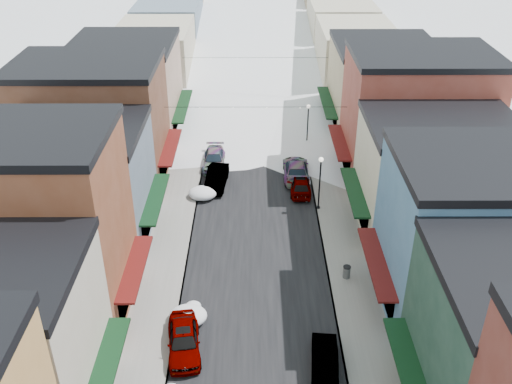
{
  "coord_description": "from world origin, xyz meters",
  "views": [
    {
      "loc": [
        -0.13,
        -7.98,
        25.07
      ],
      "look_at": [
        0.0,
        30.45,
        2.91
      ],
      "focal_mm": 40.0,
      "sensor_mm": 36.0,
      "label": 1
    }
  ],
  "objects_px": {
    "car_green_sedan": "(325,358)",
    "car_silver_sedan": "(184,340)",
    "car_dark_hatch": "(217,178)",
    "trash_can": "(347,272)",
    "streetlamp_near": "(320,177)"
  },
  "relations": [
    {
      "from": "car_green_sedan",
      "to": "car_silver_sedan",
      "type": "bearing_deg",
      "value": -4.32
    },
    {
      "from": "car_dark_hatch",
      "to": "trash_can",
      "type": "bearing_deg",
      "value": -48.51
    },
    {
      "from": "car_silver_sedan",
      "to": "trash_can",
      "type": "height_order",
      "value": "car_silver_sedan"
    },
    {
      "from": "trash_can",
      "to": "streetlamp_near",
      "type": "height_order",
      "value": "streetlamp_near"
    },
    {
      "from": "trash_can",
      "to": "car_dark_hatch",
      "type": "bearing_deg",
      "value": 126.18
    },
    {
      "from": "trash_can",
      "to": "streetlamp_near",
      "type": "relative_size",
      "value": 0.2
    },
    {
      "from": "car_dark_hatch",
      "to": "trash_can",
      "type": "distance_m",
      "value": 16.51
    },
    {
      "from": "car_dark_hatch",
      "to": "car_green_sedan",
      "type": "height_order",
      "value": "car_dark_hatch"
    },
    {
      "from": "car_silver_sedan",
      "to": "streetlamp_near",
      "type": "bearing_deg",
      "value": 51.34
    },
    {
      "from": "car_dark_hatch",
      "to": "streetlamp_near",
      "type": "relative_size",
      "value": 1.01
    },
    {
      "from": "car_silver_sedan",
      "to": "car_green_sedan",
      "type": "bearing_deg",
      "value": -17.3
    },
    {
      "from": "car_green_sedan",
      "to": "trash_can",
      "type": "xyz_separation_m",
      "value": [
        2.39,
        8.02,
        -0.07
      ]
    },
    {
      "from": "car_silver_sedan",
      "to": "trash_can",
      "type": "bearing_deg",
      "value": 24.49
    },
    {
      "from": "streetlamp_near",
      "to": "car_dark_hatch",
      "type": "bearing_deg",
      "value": 154.72
    },
    {
      "from": "car_silver_sedan",
      "to": "car_dark_hatch",
      "type": "relative_size",
      "value": 0.98
    }
  ]
}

